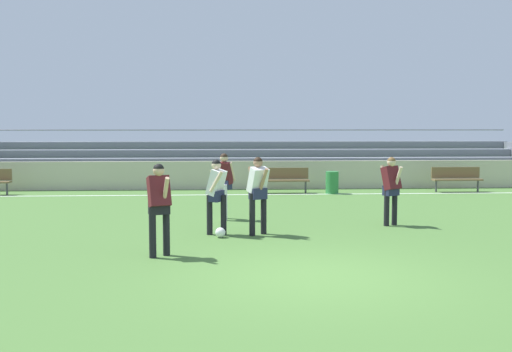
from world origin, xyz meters
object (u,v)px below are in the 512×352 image
object	(u,v)px
bench_near_bin	(284,178)
soccer_ball	(220,233)
player_dark_challenging	(159,201)
bleacher_stand	(248,160)
trash_bin	(332,183)
player_white_trailing_run	(216,190)
player_white_wide_right	(258,188)
player_dark_pressing_high	(391,185)
bench_far_left	(456,177)
player_dark_on_ball	(224,180)

from	to	relation	value
bench_near_bin	soccer_ball	size ratio (longest dim) A/B	8.18
bench_near_bin	player_dark_challenging	bearing A→B (deg)	-108.17
bleacher_stand	trash_bin	xyz separation A→B (m)	(2.81, -4.53, -0.54)
bleacher_stand	player_dark_challenging	world-z (taller)	bleacher_stand
player_white_trailing_run	player_white_wide_right	xyz separation A→B (m)	(0.91, -0.07, 0.04)
player_white_trailing_run	soccer_ball	distance (m)	0.96
player_dark_pressing_high	bleacher_stand	bearing A→B (deg)	104.50
bench_near_bin	player_white_wide_right	distance (m)	8.36
trash_bin	player_white_wide_right	world-z (taller)	player_white_wide_right
bench_far_left	player_white_wide_right	distance (m)	11.34
bleacher_stand	bench_near_bin	distance (m)	4.36
player_dark_challenging	player_dark_pressing_high	xyz separation A→B (m)	(5.22, 3.12, -0.04)
trash_bin	bench_far_left	bearing A→B (deg)	3.99
bench_far_left	player_white_trailing_run	distance (m)	11.93
bench_far_left	soccer_ball	world-z (taller)	bench_far_left
soccer_ball	player_white_trailing_run	bearing A→B (deg)	102.83
player_dark_on_ball	player_dark_pressing_high	bearing A→B (deg)	-16.51
player_white_trailing_run	player_dark_on_ball	xyz separation A→B (m)	(0.18, 2.15, 0.03)
bleacher_stand	player_white_trailing_run	size ratio (longest dim) A/B	14.47
bench_far_left	player_dark_challenging	bearing A→B (deg)	-133.38
trash_bin	player_white_trailing_run	xyz separation A→B (m)	(-4.05, -7.82, 0.60)
bench_near_bin	player_dark_pressing_high	world-z (taller)	player_dark_pressing_high
bleacher_stand	player_dark_pressing_high	xyz separation A→B (m)	(2.94, -11.38, 0.05)
player_white_wide_right	player_dark_on_ball	distance (m)	2.34
bleacher_stand	player_dark_pressing_high	world-z (taller)	bleacher_stand
bench_far_left	trash_bin	distance (m)	4.68
player_dark_challenging	bleacher_stand	bearing A→B (deg)	81.10
player_white_wide_right	player_dark_pressing_high	distance (m)	3.43
player_white_wide_right	player_dark_challenging	bearing A→B (deg)	-132.87
bench_near_bin	soccer_ball	bearing A→B (deg)	-104.97
trash_bin	player_white_wide_right	bearing A→B (deg)	-111.68
bench_near_bin	player_dark_pressing_high	size ratio (longest dim) A/B	1.08
player_dark_on_ball	player_dark_challenging	xyz separation A→B (m)	(-1.21, -4.31, 0.01)
bench_near_bin	player_white_wide_right	size ratio (longest dim) A/B	1.04
bleacher_stand	bench_near_bin	xyz separation A→B (m)	(1.11, -4.20, -0.39)
player_white_wide_right	player_dark_on_ball	xyz separation A→B (m)	(-0.74, 2.22, -0.01)
bench_far_left	player_white_wide_right	size ratio (longest dim) A/B	1.04
bench_far_left	player_dark_pressing_high	xyz separation A→B (m)	(-4.53, -7.18, 0.44)
player_white_trailing_run	player_white_wide_right	bearing A→B (deg)	-4.61
trash_bin	player_dark_challenging	size ratio (longest dim) A/B	0.46
trash_bin	player_dark_on_ball	xyz separation A→B (m)	(-3.87, -5.67, 0.62)
bench_near_bin	player_dark_pressing_high	distance (m)	7.43
bench_far_left	player_dark_pressing_high	bearing A→B (deg)	-122.21
bleacher_stand	player_dark_on_ball	world-z (taller)	bleacher_stand
trash_bin	player_dark_pressing_high	bearing A→B (deg)	-88.86
player_dark_on_ball	player_white_wide_right	bearing A→B (deg)	-71.67
player_white_trailing_run	bench_far_left	bearing A→B (deg)	43.06
bench_far_left	player_dark_challenging	world-z (taller)	player_dark_challenging
bench_far_left	player_dark_on_ball	distance (m)	10.44
bench_near_bin	player_white_wide_right	world-z (taller)	player_white_wide_right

